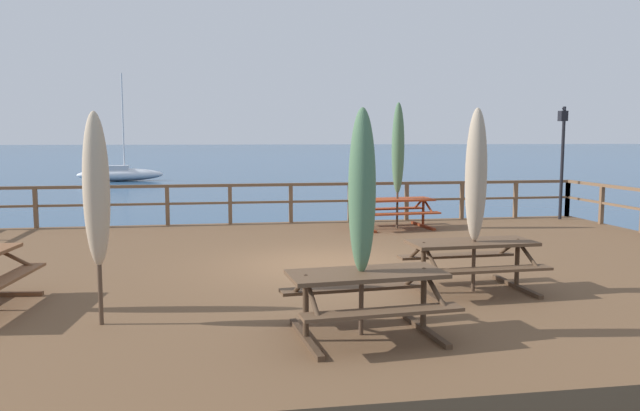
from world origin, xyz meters
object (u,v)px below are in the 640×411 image
picnic_table_back_left (366,290)px  patio_umbrella_tall_mid_right (476,176)px  picnic_table_mid_left (395,207)px  patio_umbrella_short_back (96,190)px  picnic_table_back_right (471,255)px  lamp_post_hooked (562,145)px  patio_umbrella_short_mid (398,149)px  sailboat_distant (120,174)px  patio_umbrella_tall_front (362,192)px

picnic_table_back_left → patio_umbrella_tall_mid_right: 3.02m
picnic_table_mid_left → patio_umbrella_short_back: patio_umbrella_short_back is taller
picnic_table_back_left → picnic_table_mid_left: bearing=71.5°
picnic_table_back_right → patio_umbrella_short_back: patio_umbrella_short_back is taller
patio_umbrella_tall_mid_right → lamp_post_hooked: lamp_post_hooked is taller
patio_umbrella_short_mid → patio_umbrella_short_back: patio_umbrella_short_mid is taller
patio_umbrella_short_mid → picnic_table_back_left: bearing=-108.9°
lamp_post_hooked → sailboat_distant: sailboat_distant is taller
patio_umbrella_short_mid → patio_umbrella_short_back: (-6.01, -7.40, -0.37)m
picnic_table_mid_left → lamp_post_hooked: lamp_post_hooked is taller
picnic_table_mid_left → patio_umbrella_tall_front: size_ratio=0.77×
picnic_table_back_left → picnic_table_back_right: bearing=41.5°
picnic_table_back_left → sailboat_distant: (-8.67, 39.54, -0.81)m
picnic_table_back_right → patio_umbrella_tall_mid_right: (0.02, -0.05, 1.20)m
patio_umbrella_tall_mid_right → sailboat_distant: bearing=105.9°
patio_umbrella_short_mid → lamp_post_hooked: (5.02, 0.79, 0.07)m
patio_umbrella_short_mid → lamp_post_hooked: patio_umbrella_short_mid is taller
patio_umbrella_tall_front → lamp_post_hooked: size_ratio=0.83×
picnic_table_back_left → lamp_post_hooked: (7.88, 9.17, 1.56)m
patio_umbrella_short_mid → sailboat_distant: (-11.53, 31.17, -2.30)m
patio_umbrella_tall_front → picnic_table_back_left: bearing=-46.8°
lamp_post_hooked → patio_umbrella_tall_mid_right: bearing=-128.1°
patio_umbrella_short_back → patio_umbrella_tall_front: bearing=-16.6°
picnic_table_mid_left → picnic_table_back_left: bearing=-108.5°
patio_umbrella_short_mid → sailboat_distant: size_ratio=0.42×
lamp_post_hooked → picnic_table_back_right: bearing=-128.4°
picnic_table_back_right → patio_umbrella_tall_front: (-2.13, -1.80, 1.14)m
patio_umbrella_tall_mid_right → sailboat_distant: 39.31m
picnic_table_back_left → patio_umbrella_short_mid: 8.97m
lamp_post_hooked → patio_umbrella_short_mid: bearing=-171.0°
sailboat_distant → patio_umbrella_tall_mid_right: bearing=-74.1°
sailboat_distant → picnic_table_back_left: bearing=-77.6°
patio_umbrella_tall_front → patio_umbrella_short_back: (-3.10, 0.92, -0.01)m
picnic_table_mid_left → lamp_post_hooked: size_ratio=0.64×
patio_umbrella_short_mid → patio_umbrella_tall_mid_right: 6.63m
picnic_table_back_left → patio_umbrella_tall_front: size_ratio=0.73×
patio_umbrella_tall_front → patio_umbrella_short_back: patio_umbrella_tall_front is taller
picnic_table_back_left → patio_umbrella_short_back: bearing=162.8°
patio_umbrella_short_back → lamp_post_hooked: lamp_post_hooked is taller
picnic_table_back_right → patio_umbrella_tall_front: 3.01m
patio_umbrella_tall_mid_right → patio_umbrella_tall_front: (-2.15, -1.75, -0.06)m
patio_umbrella_tall_mid_right → patio_umbrella_short_back: (-5.26, -0.82, -0.08)m
sailboat_distant → patio_umbrella_short_back: bearing=-81.9°
patio_umbrella_short_mid → patio_umbrella_tall_front: patio_umbrella_short_mid is taller
picnic_table_mid_left → picnic_table_back_left: size_ratio=1.06×
picnic_table_back_right → patio_umbrella_short_mid: bearing=83.2°
picnic_table_back_left → patio_umbrella_short_back: patio_umbrella_short_back is taller
picnic_table_back_left → lamp_post_hooked: 12.19m
picnic_table_mid_left → sailboat_distant: size_ratio=0.27×
picnic_table_back_right → patio_umbrella_tall_mid_right: 1.20m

